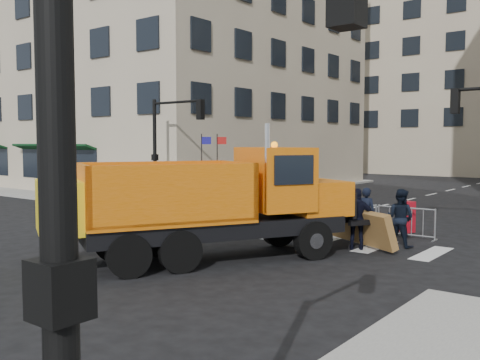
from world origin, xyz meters
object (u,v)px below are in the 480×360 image
Objects in this scene: worker at (175,188)px; newspaper_box at (407,217)px; cop_c at (358,219)px; cop_b at (400,218)px; plow_truck at (206,200)px; cop_a at (366,213)px.

worker is 12.48m from newspaper_box.
worker is (-12.10, 4.23, 0.07)m from cop_c.
cop_b is 2.10m from newspaper_box.
plow_truck is at bearing 28.21° from cop_c.
cop_a is (2.11, 5.90, -0.81)m from plow_truck.
plow_truck reaches higher than newspaper_box.
cop_c is at bearing -4.96° from plow_truck.
cop_a reaches higher than newspaper_box.
cop_b is at bearing 155.85° from cop_a.
worker is at bearing -6.25° from cop_b.
cop_b is 1.06× the size of worker.
worker is at bearing -47.55° from cop_c.
cop_b is (1.44, -0.61, 0.03)m from cop_a.
cop_b is at bearing -5.35° from plow_truck.
worker is (-9.43, 8.27, -0.68)m from plow_truck.
newspaper_box is at bearing -46.40° from worker.
plow_truck reaches higher than cop_b.
cop_c is at bearing 105.64° from cop_a.
worker is at bearing 77.28° from plow_truck.
worker is at bearing -12.87° from cop_a.
cop_a is 1.03× the size of worker.
plow_truck is 5.69× the size of worker.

